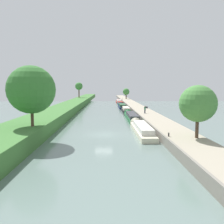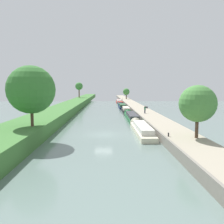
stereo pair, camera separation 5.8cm
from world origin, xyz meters
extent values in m
plane|color=slate|center=(0.00, 0.00, 0.00)|extent=(160.00, 160.00, 0.00)
cube|color=#3D7033|center=(-10.57, 0.00, 0.99)|extent=(6.43, 260.00, 1.97)
cube|color=#9E937F|center=(9.56, 0.00, 0.55)|extent=(4.42, 260.00, 1.10)
cube|color=gray|center=(7.23, 0.00, 0.58)|extent=(0.25, 260.00, 1.15)
cube|color=beige|center=(5.68, 0.66, 0.34)|extent=(2.09, 13.35, 0.68)
cube|color=silver|center=(5.68, -0.01, 1.04)|extent=(1.71, 9.34, 0.72)
cone|color=beige|center=(5.68, 7.96, 0.34)|extent=(1.98, 1.25, 1.98)
cube|color=#1E6033|center=(5.76, 16.03, 0.32)|extent=(2.10, 14.80, 0.65)
cube|color=#333338|center=(5.76, 15.29, 0.99)|extent=(1.72, 10.36, 0.69)
cone|color=#1E6033|center=(5.76, 24.06, 0.32)|extent=(1.99, 1.26, 1.99)
cube|color=black|center=(5.75, 30.58, 0.35)|extent=(1.96, 10.49, 0.70)
cube|color=beige|center=(5.75, 30.05, 1.05)|extent=(1.60, 7.34, 0.69)
cone|color=black|center=(5.75, 36.41, 0.35)|extent=(1.86, 1.17, 1.86)
cube|color=#141E42|center=(5.58, 43.90, 0.29)|extent=(2.19, 11.89, 0.58)
cube|color=#234C2D|center=(5.58, 43.30, 0.94)|extent=(1.80, 8.32, 0.71)
cone|color=#141E42|center=(5.58, 50.50, 0.29)|extent=(2.08, 1.32, 2.08)
cube|color=#195B60|center=(5.80, 56.91, 0.32)|extent=(2.01, 9.18, 0.64)
cube|color=maroon|center=(5.80, 56.45, 0.97)|extent=(1.65, 6.43, 0.66)
cone|color=#195B60|center=(5.80, 62.11, 0.32)|extent=(1.91, 1.21, 1.91)
cube|color=maroon|center=(5.82, 69.32, 0.30)|extent=(2.20, 10.07, 0.60)
cube|color=silver|center=(5.82, 68.82, 0.92)|extent=(1.80, 7.05, 0.63)
cone|color=maroon|center=(5.82, 75.01, 0.30)|extent=(2.09, 1.32, 2.09)
cylinder|color=#4C3828|center=(10.61, -7.67, 2.48)|extent=(0.37, 0.37, 2.76)
sphere|color=#47843D|center=(10.61, -7.67, 5.00)|extent=(4.13, 4.13, 4.13)
cylinder|color=brown|center=(9.95, 81.21, 2.38)|extent=(0.49, 0.49, 2.55)
sphere|color=#3D7F38|center=(9.95, 81.21, 4.53)|extent=(3.22, 3.22, 3.22)
cylinder|color=brown|center=(-12.25, 75.77, 4.10)|extent=(0.52, 0.52, 4.26)
sphere|color=#3D7F38|center=(-12.25, 75.77, 7.18)|extent=(3.45, 3.45, 3.45)
cylinder|color=#4C3828|center=(-8.78, -4.46, 3.44)|extent=(0.37, 0.37, 2.92)
sphere|color=#33702D|center=(-8.78, -4.46, 6.52)|extent=(5.90, 5.90, 5.90)
cylinder|color=#282D42|center=(8.79, 17.34, 1.51)|extent=(0.26, 0.26, 0.82)
cylinder|color=#286647|center=(8.79, 17.34, 2.23)|extent=(0.34, 0.34, 0.62)
sphere|color=tan|center=(8.79, 17.34, 2.65)|extent=(0.22, 0.22, 0.22)
cylinder|color=black|center=(7.66, -6.82, 1.33)|extent=(0.16, 0.16, 0.45)
cylinder|color=black|center=(7.66, 74.64, 1.33)|extent=(0.16, 0.16, 0.45)
cube|color=#333338|center=(11.32, 29.61, 1.31)|extent=(0.40, 0.08, 0.41)
cube|color=#333338|center=(11.32, 30.81, 1.31)|extent=(0.40, 0.08, 0.41)
cube|color=#38383D|center=(11.32, 30.21, 1.54)|extent=(0.44, 1.50, 0.06)
camera|label=1|loc=(0.43, -33.74, 6.85)|focal=37.98mm
camera|label=2|loc=(0.49, -33.74, 6.85)|focal=37.98mm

